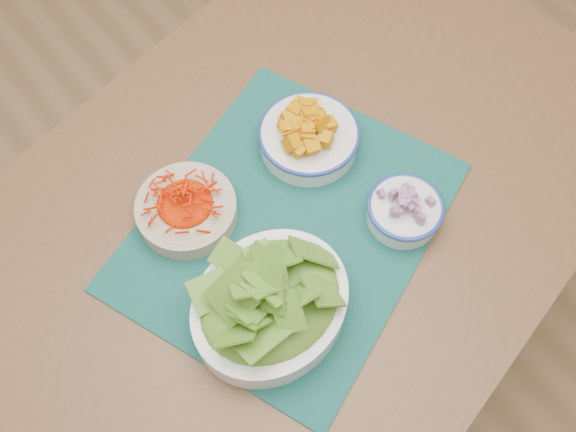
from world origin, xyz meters
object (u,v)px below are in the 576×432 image
at_px(table, 295,221).
at_px(lettuce_bowl, 270,300).
at_px(carrot_bowl, 186,207).
at_px(onion_bowl, 405,209).
at_px(squash_bowl, 309,132).
at_px(placemat, 288,225).

relative_size(table, lettuce_bowl, 5.08).
xyz_separation_m(carrot_bowl, onion_bowl, (0.29, -0.23, 0.00)).
bearing_deg(table, squash_bowl, 27.23).
bearing_deg(carrot_bowl, table, -26.82).
bearing_deg(lettuce_bowl, carrot_bowl, 82.67).
xyz_separation_m(squash_bowl, lettuce_bowl, (-0.25, -0.21, 0.02)).
height_order(table, carrot_bowl, carrot_bowl).
height_order(carrot_bowl, onion_bowl, onion_bowl).
height_order(table, onion_bowl, onion_bowl).
height_order(carrot_bowl, squash_bowl, squash_bowl).
relative_size(placemat, squash_bowl, 2.54).
distance_m(placemat, carrot_bowl, 0.18).
bearing_deg(squash_bowl, onion_bowl, -80.92).
bearing_deg(placemat, carrot_bowl, 115.17).
distance_m(table, carrot_bowl, 0.22).
height_order(carrot_bowl, lettuce_bowl, lettuce_bowl).
distance_m(lettuce_bowl, onion_bowl, 0.28).
bearing_deg(squash_bowl, table, -140.49).
relative_size(table, onion_bowl, 11.44).
relative_size(carrot_bowl, squash_bowl, 0.98).
height_order(table, squash_bowl, squash_bowl).
xyz_separation_m(table, placemat, (-0.04, -0.03, 0.09)).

